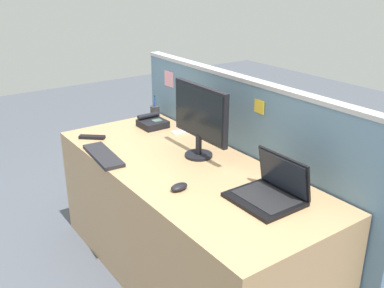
{
  "coord_description": "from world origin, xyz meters",
  "views": [
    {
      "loc": [
        1.88,
        -1.28,
        1.77
      ],
      "look_at": [
        0.0,
        0.05,
        0.86
      ],
      "focal_mm": 41.35,
      "sensor_mm": 36.0,
      "label": 1
    }
  ],
  "objects": [
    {
      "name": "keyboard_main",
      "position": [
        -0.38,
        -0.33,
        0.75
      ],
      "size": [
        0.41,
        0.15,
        0.02
      ],
      "primitive_type": "cube",
      "rotation": [
        0.0,
        0.0,
        -0.08
      ],
      "color": "#232328",
      "rests_on": "desk"
    },
    {
      "name": "desk",
      "position": [
        0.0,
        0.0,
        0.37
      ],
      "size": [
        1.87,
        0.78,
        0.74
      ],
      "primitive_type": "cube",
      "color": "tan",
      "rests_on": "ground_plane"
    },
    {
      "name": "laptop",
      "position": [
        0.56,
        0.12,
        0.78
      ],
      "size": [
        0.32,
        0.28,
        0.21
      ],
      "color": "black",
      "rests_on": "desk"
    },
    {
      "name": "ground_plane",
      "position": [
        0.0,
        0.0,
        0.0
      ],
      "size": [
        10.0,
        10.0,
        0.0
      ],
      "primitive_type": "plane",
      "color": "#4C515B"
    },
    {
      "name": "cubicle_divider",
      "position": [
        -0.0,
        0.43,
        0.6
      ],
      "size": [
        2.06,
        0.08,
        1.19
      ],
      "color": "#6084A3",
      "rests_on": "ground_plane"
    },
    {
      "name": "desk_phone",
      "position": [
        -0.68,
        0.19,
        0.77
      ],
      "size": [
        0.18,
        0.18,
        0.08
      ],
      "color": "black",
      "rests_on": "desk"
    },
    {
      "name": "computer_mouse_right_hand",
      "position": [
        0.23,
        -0.19,
        0.75
      ],
      "size": [
        0.07,
        0.11,
        0.03
      ],
      "primitive_type": "ellipsoid",
      "rotation": [
        0.0,
        0.0,
        0.15
      ],
      "color": "black",
      "rests_on": "desk"
    },
    {
      "name": "pen_cup",
      "position": [
        -0.84,
        0.3,
        0.78
      ],
      "size": [
        0.07,
        0.07,
        0.17
      ],
      "color": "#333338",
      "rests_on": "desk"
    },
    {
      "name": "tv_remote",
      "position": [
        -0.7,
        -0.25,
        0.75
      ],
      "size": [
        0.15,
        0.16,
        0.02
      ],
      "primitive_type": "cube",
      "rotation": [
        0.0,
        0.0,
        -0.72
      ],
      "color": "black",
      "rests_on": "desk"
    },
    {
      "name": "cell_phone_white_slab",
      "position": [
        -0.46,
        0.29,
        0.74
      ],
      "size": [
        0.09,
        0.14,
        0.01
      ],
      "primitive_type": "cube",
      "rotation": [
        0.0,
        0.0,
        -0.24
      ],
      "color": "silver",
      "rests_on": "desk"
    },
    {
      "name": "desktop_monitor",
      "position": [
        -0.06,
        0.15,
        0.99
      ],
      "size": [
        0.47,
        0.16,
        0.43
      ],
      "color": "black",
      "rests_on": "desk"
    }
  ]
}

